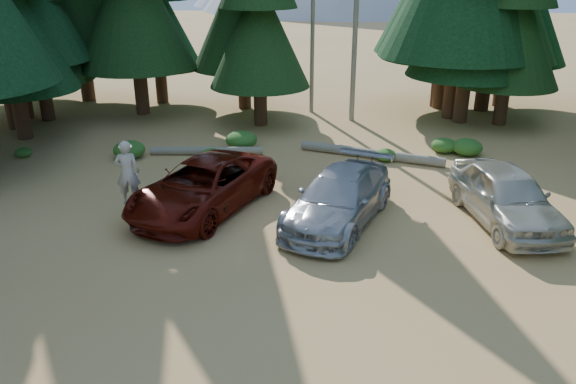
% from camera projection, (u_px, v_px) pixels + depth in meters
% --- Properties ---
extents(ground, '(160.00, 160.00, 0.00)m').
position_uv_depth(ground, '(330.00, 273.00, 13.71)').
color(ground, tan).
rests_on(ground, ground).
extents(forest_belt_north, '(36.00, 7.00, 22.00)m').
position_uv_depth(forest_belt_north, '(335.00, 117.00, 27.54)').
color(forest_belt_north, black).
rests_on(forest_belt_north, ground).
extents(snag_back, '(0.20, 0.20, 10.00)m').
position_uv_depth(snag_back, '(313.00, 9.00, 26.67)').
color(snag_back, '#716B5A').
rests_on(snag_back, ground).
extents(red_pickup, '(4.36, 6.09, 1.54)m').
position_uv_depth(red_pickup, '(203.00, 186.00, 16.94)').
color(red_pickup, '#560F07').
rests_on(red_pickup, ground).
extents(silver_minivan_center, '(3.74, 5.52, 1.48)m').
position_uv_depth(silver_minivan_center, '(339.00, 198.00, 16.14)').
color(silver_minivan_center, '#A5A7AD').
rests_on(silver_minivan_center, ground).
extents(silver_minivan_right, '(2.80, 5.09, 1.64)m').
position_uv_depth(silver_minivan_right, '(506.00, 196.00, 16.10)').
color(silver_minivan_right, beige).
rests_on(silver_minivan_right, ground).
extents(frisbee_player, '(0.77, 0.58, 1.93)m').
position_uv_depth(frisbee_player, '(127.00, 172.00, 16.22)').
color(frisbee_player, beige).
rests_on(frisbee_player, ground).
extents(log_left, '(4.42, 0.74, 0.32)m').
position_uv_depth(log_left, '(207.00, 151.00, 22.10)').
color(log_left, '#716B5A').
rests_on(log_left, ground).
extents(log_mid, '(2.97, 1.56, 0.26)m').
position_uv_depth(log_mid, '(376.00, 154.00, 21.86)').
color(log_mid, '#716B5A').
rests_on(log_mid, ground).
extents(log_right, '(5.49, 2.10, 0.36)m').
position_uv_depth(log_right, '(371.00, 154.00, 21.70)').
color(log_right, '#716B5A').
rests_on(log_right, ground).
extents(shrub_far_left, '(1.21, 1.21, 0.67)m').
position_uv_depth(shrub_far_left, '(129.00, 150.00, 21.66)').
color(shrub_far_left, '#1D5F1C').
rests_on(shrub_far_left, ground).
extents(shrub_left, '(0.87, 0.87, 0.48)m').
position_uv_depth(shrub_left, '(212.00, 155.00, 21.36)').
color(shrub_left, '#1D5F1C').
rests_on(shrub_left, ground).
extents(shrub_center_left, '(1.28, 1.28, 0.71)m').
position_uv_depth(shrub_center_left, '(241.00, 140.00, 22.79)').
color(shrub_center_left, '#1D5F1C').
rests_on(shrub_center_left, ground).
extents(shrub_center_right, '(0.82, 0.82, 0.45)m').
position_uv_depth(shrub_center_right, '(386.00, 155.00, 21.39)').
color(shrub_center_right, '#1D5F1C').
rests_on(shrub_center_right, ground).
extents(shrub_right, '(1.01, 1.01, 0.56)m').
position_uv_depth(shrub_right, '(444.00, 145.00, 22.35)').
color(shrub_right, '#1D5F1C').
rests_on(shrub_right, ground).
extents(shrub_far_right, '(1.18, 1.18, 0.65)m').
position_uv_depth(shrub_far_right, '(467.00, 147.00, 22.00)').
color(shrub_far_right, '#1D5F1C').
rests_on(shrub_far_right, ground).
extents(shrub_edge_west, '(0.65, 0.65, 0.36)m').
position_uv_depth(shrub_edge_west, '(23.00, 152.00, 21.83)').
color(shrub_edge_west, '#1D5F1C').
rests_on(shrub_edge_west, ground).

